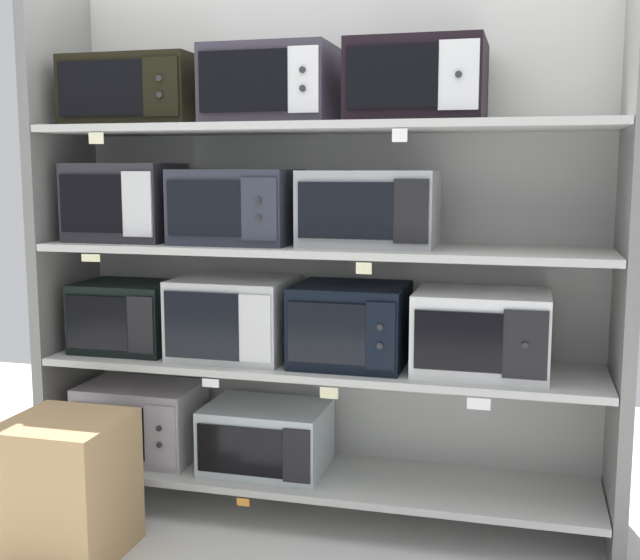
{
  "coord_description": "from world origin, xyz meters",
  "views": [
    {
      "loc": [
        0.83,
        -3.15,
        1.47
      ],
      "look_at": [
        0.0,
        0.0,
        1.02
      ],
      "focal_mm": 44.77,
      "sensor_mm": 36.0,
      "label": 1
    }
  ],
  "objects_px": {
    "microwave_1": "(266,437)",
    "microwave_10": "(273,86)",
    "microwave_7": "(237,206)",
    "microwave_8": "(369,209)",
    "microwave_4": "(351,324)",
    "microwave_5": "(482,332)",
    "microwave_11": "(418,82)",
    "microwave_2": "(128,316)",
    "microwave_3": "(234,317)",
    "microwave_0": "(141,420)",
    "microwave_9": "(135,92)",
    "shipping_carton": "(67,487)",
    "microwave_6": "(125,202)"
  },
  "relations": [
    {
      "from": "microwave_1",
      "to": "microwave_10",
      "type": "distance_m",
      "value": 1.48
    },
    {
      "from": "microwave_7",
      "to": "microwave_8",
      "type": "height_order",
      "value": "microwave_7"
    },
    {
      "from": "microwave_8",
      "to": "microwave_4",
      "type": "bearing_deg",
      "value": -179.95
    },
    {
      "from": "microwave_5",
      "to": "microwave_11",
      "type": "xyz_separation_m",
      "value": [
        -0.27,
        -0.0,
        0.97
      ]
    },
    {
      "from": "microwave_11",
      "to": "microwave_2",
      "type": "bearing_deg",
      "value": -180.0
    },
    {
      "from": "microwave_2",
      "to": "microwave_10",
      "type": "height_order",
      "value": "microwave_10"
    },
    {
      "from": "microwave_3",
      "to": "microwave_5",
      "type": "bearing_deg",
      "value": 0.02
    },
    {
      "from": "microwave_0",
      "to": "microwave_5",
      "type": "height_order",
      "value": "microwave_5"
    },
    {
      "from": "microwave_9",
      "to": "shipping_carton",
      "type": "bearing_deg",
      "value": -93.14
    },
    {
      "from": "microwave_3",
      "to": "microwave_8",
      "type": "xyz_separation_m",
      "value": [
        0.58,
        0.0,
        0.47
      ]
    },
    {
      "from": "microwave_1",
      "to": "microwave_4",
      "type": "distance_m",
      "value": 0.63
    },
    {
      "from": "microwave_1",
      "to": "microwave_7",
      "type": "height_order",
      "value": "microwave_7"
    },
    {
      "from": "microwave_6",
      "to": "microwave_8",
      "type": "distance_m",
      "value": 1.08
    },
    {
      "from": "microwave_0",
      "to": "microwave_2",
      "type": "bearing_deg",
      "value": -179.76
    },
    {
      "from": "microwave_3",
      "to": "shipping_carton",
      "type": "bearing_deg",
      "value": -128.24
    },
    {
      "from": "microwave_6",
      "to": "microwave_7",
      "type": "bearing_deg",
      "value": -0.01
    },
    {
      "from": "microwave_10",
      "to": "microwave_11",
      "type": "relative_size",
      "value": 0.99
    },
    {
      "from": "microwave_0",
      "to": "microwave_9",
      "type": "distance_m",
      "value": 1.45
    },
    {
      "from": "microwave_5",
      "to": "microwave_9",
      "type": "distance_m",
      "value": 1.76
    },
    {
      "from": "shipping_carton",
      "to": "microwave_9",
      "type": "bearing_deg",
      "value": 86.86
    },
    {
      "from": "microwave_3",
      "to": "microwave_10",
      "type": "bearing_deg",
      "value": 0.04
    },
    {
      "from": "microwave_9",
      "to": "shipping_carton",
      "type": "relative_size",
      "value": 1.06
    },
    {
      "from": "microwave_7",
      "to": "microwave_1",
      "type": "bearing_deg",
      "value": 0.0
    },
    {
      "from": "microwave_1",
      "to": "microwave_8",
      "type": "relative_size",
      "value": 0.96
    },
    {
      "from": "microwave_2",
      "to": "microwave_3",
      "type": "distance_m",
      "value": 0.5
    },
    {
      "from": "microwave_5",
      "to": "microwave_10",
      "type": "xyz_separation_m",
      "value": [
        -0.86,
        -0.0,
        0.97
      ]
    },
    {
      "from": "microwave_7",
      "to": "microwave_5",
      "type": "bearing_deg",
      "value": 0.01
    },
    {
      "from": "microwave_4",
      "to": "microwave_7",
      "type": "bearing_deg",
      "value": 180.0
    },
    {
      "from": "microwave_4",
      "to": "microwave_11",
      "type": "bearing_deg",
      "value": -0.0
    },
    {
      "from": "microwave_3",
      "to": "shipping_carton",
      "type": "distance_m",
      "value": 0.94
    },
    {
      "from": "microwave_0",
      "to": "microwave_8",
      "type": "relative_size",
      "value": 0.97
    },
    {
      "from": "microwave_9",
      "to": "shipping_carton",
      "type": "xyz_separation_m",
      "value": [
        -0.03,
        -0.59,
        -1.53
      ]
    },
    {
      "from": "microwave_5",
      "to": "microwave_10",
      "type": "relative_size",
      "value": 1.02
    },
    {
      "from": "microwave_1",
      "to": "microwave_7",
      "type": "bearing_deg",
      "value": -180.0
    },
    {
      "from": "microwave_8",
      "to": "microwave_6",
      "type": "bearing_deg",
      "value": 180.0
    },
    {
      "from": "microwave_5",
      "to": "microwave_8",
      "type": "xyz_separation_m",
      "value": [
        -0.46,
        -0.0,
        0.48
      ]
    },
    {
      "from": "microwave_3",
      "to": "microwave_4",
      "type": "relative_size",
      "value": 1.07
    },
    {
      "from": "microwave_11",
      "to": "shipping_carton",
      "type": "distance_m",
      "value": 2.06
    },
    {
      "from": "microwave_3",
      "to": "microwave_9",
      "type": "xyz_separation_m",
      "value": [
        -0.43,
        0.0,
        0.95
      ]
    },
    {
      "from": "microwave_4",
      "to": "microwave_0",
      "type": "bearing_deg",
      "value": 179.99
    },
    {
      "from": "microwave_3",
      "to": "microwave_11",
      "type": "height_order",
      "value": "microwave_11"
    },
    {
      "from": "microwave_4",
      "to": "shipping_carton",
      "type": "relative_size",
      "value": 0.84
    },
    {
      "from": "microwave_2",
      "to": "shipping_carton",
      "type": "bearing_deg",
      "value": -86.36
    },
    {
      "from": "microwave_9",
      "to": "microwave_2",
      "type": "bearing_deg",
      "value": 179.96
    },
    {
      "from": "microwave_4",
      "to": "microwave_6",
      "type": "height_order",
      "value": "microwave_6"
    },
    {
      "from": "microwave_8",
      "to": "microwave_1",
      "type": "bearing_deg",
      "value": -179.99
    },
    {
      "from": "microwave_1",
      "to": "microwave_2",
      "type": "bearing_deg",
      "value": -179.99
    },
    {
      "from": "microwave_8",
      "to": "microwave_11",
      "type": "bearing_deg",
      "value": -0.02
    },
    {
      "from": "microwave_0",
      "to": "microwave_9",
      "type": "bearing_deg",
      "value": -0.55
    },
    {
      "from": "microwave_6",
      "to": "microwave_5",
      "type": "bearing_deg",
      "value": 0.0
    }
  ]
}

